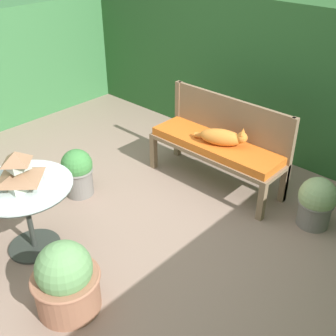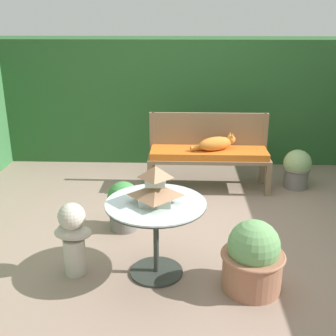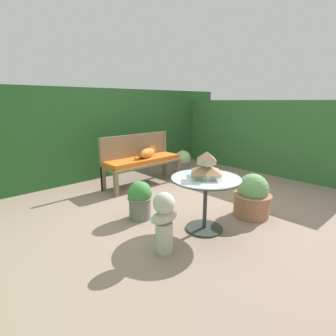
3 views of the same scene
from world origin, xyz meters
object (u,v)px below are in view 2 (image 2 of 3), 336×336
Objects in this scene: garden_bench at (209,156)px; potted_plant_path_edge at (253,258)px; patio_table at (156,218)px; potted_plant_table_far at (123,205)px; garden_bust at (73,235)px; potted_plant_patio_mid at (297,168)px; cat at (216,143)px; pagoda_birdhouse at (156,187)px.

potted_plant_path_edge is at bearing -83.42° from garden_bench.
patio_table reaches higher than potted_plant_table_far.
garden_bust reaches higher than potted_plant_patio_mid.
potted_plant_table_far is at bearing 115.92° from patio_table.
patio_table is at bearing -131.36° from cat.
garden_bench is at bearing 74.38° from patio_table.
cat is at bearing -174.88° from potted_plant_patio_mid.
potted_plant_path_edge is at bearing -13.25° from patio_table.
pagoda_birdhouse reaches higher than garden_bench.
garden_bust is 1.09× the size of potted_plant_path_edge.
pagoda_birdhouse reaches higher than garden_bust.
patio_table is 1.27× the size of garden_bust.
patio_table is (-0.59, -1.79, -0.08)m from cat.
garden_bench is at bearing 141.34° from cat.
garden_bust is (-1.16, -1.83, -0.07)m from garden_bench.
patio_table is at bearing 3.17° from garden_bust.
pagoda_birdhouse is 0.77m from garden_bust.
potted_plant_table_far is at bearing -155.66° from cat.
garden_bench is at bearing 50.66° from potted_plant_table_far.
potted_plant_path_edge is (1.10, -0.92, 0.01)m from potted_plant_table_far.
potted_plant_path_edge is at bearing -40.00° from potted_plant_table_far.
potted_plant_table_far is 2.24m from potted_plant_patio_mid.
potted_plant_patio_mid is 2.21m from potted_plant_path_edge.
cat is at bearing 47.47° from potted_plant_table_far.
cat reaches higher than garden_bench.
pagoda_birdhouse is (-0.51, -1.81, 0.34)m from garden_bench.
cat is 1.44m from potted_plant_table_far.
garden_bust is 1.40m from potted_plant_path_edge.
patio_table is at bearing -130.00° from potted_plant_patio_mid.
garden_bench is 1.91m from pagoda_birdhouse.
potted_plant_table_far is at bearing 140.00° from potted_plant_path_edge.
cat is 0.95× the size of potted_plant_path_edge.
garden_bust is (-0.65, -0.03, -0.41)m from pagoda_birdhouse.
cat is at bearing 94.27° from potted_plant_path_edge.
garden_bust is 0.83m from potted_plant_table_far.
patio_table is at bearing 166.75° from potted_plant_path_edge.
pagoda_birdhouse is at bearing -130.00° from potted_plant_patio_mid.
potted_plant_patio_mid is at bearing 50.00° from patio_table.
garden_bench is 3.00× the size of potted_plant_patio_mid.
pagoda_birdhouse reaches higher than potted_plant_path_edge.
garden_bench reaches higher than potted_plant_table_far.
pagoda_birdhouse is 0.67× the size of potted_plant_table_far.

